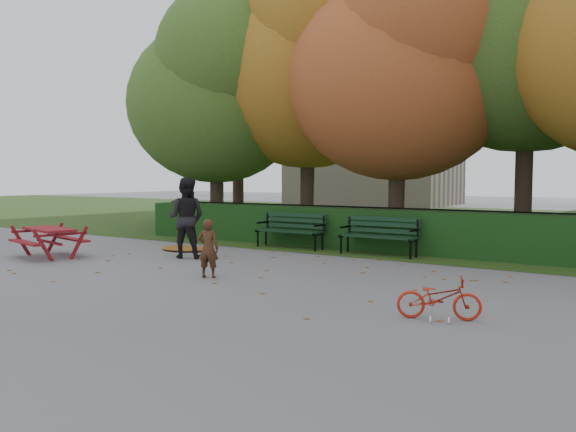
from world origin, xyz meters
The scene contains 18 objects.
ground centered at (0.00, 0.00, 0.00)m, with size 90.00×90.00×0.00m, color slate.
grass_strip centered at (0.00, 14.00, 0.01)m, with size 90.00×90.00×0.00m, color #1F3C17.
building_left centered at (-9.00, 26.00, 7.50)m, with size 10.00×7.00×15.00m, color tan.
hedge centered at (0.00, 4.50, 0.50)m, with size 13.00×0.90×1.00m, color black.
iron_fence centered at (0.00, 5.30, 0.54)m, with size 14.00×0.04×1.02m.
tree_a centered at (-5.19, 5.58, 4.52)m, with size 5.88×5.60×7.48m.
tree_b centered at (-2.44, 6.75, 5.40)m, with size 6.72×6.40×8.79m.
tree_c centered at (0.83, 5.96, 4.82)m, with size 6.30×6.00×8.00m.
tree_d centered at (3.88, 7.23, 5.98)m, with size 7.14×6.80×9.58m.
tree_f centered at (-7.13, 9.24, 5.69)m, with size 6.93×6.60×9.19m.
bench_left centered at (-1.30, 3.70, 0.52)m, with size 1.80×0.57×0.88m.
bench_right centered at (1.10, 3.70, 0.52)m, with size 1.80×0.57×0.88m.
picnic_table centered at (-5.00, -0.62, 0.51)m, with size 1.77×1.55×0.75m.
leaf_pile centered at (-3.30, 1.92, 0.04)m, with size 1.28×0.89×0.09m, color brown.
leaf_scatter centered at (0.00, 0.30, 0.01)m, with size 9.00×5.70×0.01m, color brown, non-canonical shape.
child centered at (-0.31, -0.64, 0.53)m, with size 0.39×0.25×1.06m, color #432615.
adult centered at (-2.35, 0.99, 0.89)m, with size 0.87×0.68×1.79m, color black.
bicycle centered at (4.09, -1.32, 0.27)m, with size 0.36×1.04×0.55m, color #AC200F.
Camera 1 is at (6.27, -8.22, 1.80)m, focal length 35.00 mm.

